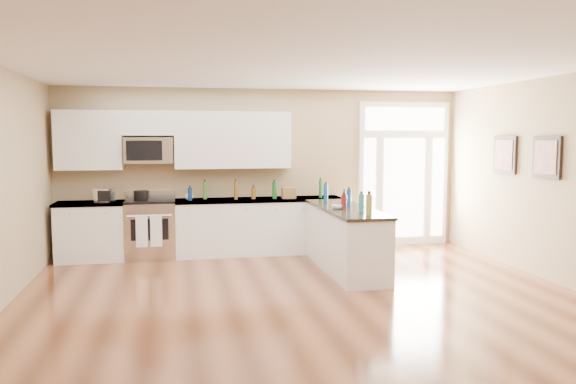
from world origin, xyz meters
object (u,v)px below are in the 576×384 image
at_px(peninsula_cabinet, 345,241).
at_px(toaster_oven, 105,195).
at_px(stockpot, 141,195).
at_px(kitchen_range, 151,229).

xyz_separation_m(peninsula_cabinet, toaster_oven, (-3.56, 1.37, 0.62)).
bearing_deg(stockpot, kitchen_range, -2.12).
xyz_separation_m(stockpot, toaster_oven, (-0.55, -0.08, 0.02)).
distance_m(peninsula_cabinet, toaster_oven, 3.87).
distance_m(stockpot, toaster_oven, 0.56).
relative_size(kitchen_range, stockpot, 4.73).
height_order(peninsula_cabinet, stockpot, stockpot).
height_order(kitchen_range, toaster_oven, toaster_oven).
bearing_deg(peninsula_cabinet, stockpot, 154.23).
bearing_deg(toaster_oven, kitchen_range, 31.25).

